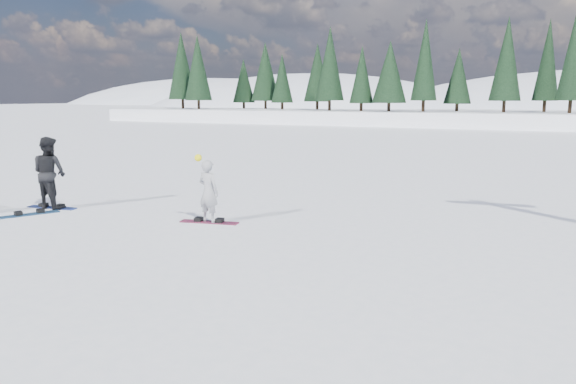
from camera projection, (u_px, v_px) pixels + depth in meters
name	position (u px, v px, depth m)	size (l,w,h in m)	color
ground	(76.00, 225.00, 13.90)	(420.00, 420.00, 0.00)	white
alpine_backdrop	(491.00, 148.00, 188.38)	(412.50, 227.00, 53.20)	white
snowboarder_woman	(208.00, 191.00, 14.00)	(0.62, 0.44, 1.74)	#ACABB1
snowboarder_man	(49.00, 173.00, 15.83)	(0.99, 0.77, 2.04)	black
snowboard_woman	(209.00, 222.00, 14.13)	(1.50, 0.28, 0.03)	#932045
snowboard_man	(52.00, 208.00, 16.00)	(1.50, 0.28, 0.03)	navy
snowboard_loose_a	(30.00, 214.00, 15.08)	(1.50, 0.28, 0.03)	navy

